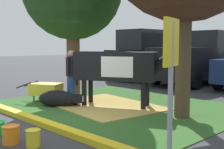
# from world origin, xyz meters

# --- Properties ---
(ground_plane) EXTENTS (80.00, 80.00, 0.00)m
(ground_plane) POSITION_xyz_m (0.00, 0.00, 0.00)
(ground_plane) COLOR #38383D
(grass_island) EXTENTS (6.55, 5.17, 0.02)m
(grass_island) POSITION_xyz_m (-0.28, 2.12, 0.01)
(grass_island) COLOR #2D5B23
(grass_island) RESTS_ON ground
(curb_yellow) EXTENTS (7.75, 0.24, 0.12)m
(curb_yellow) POSITION_xyz_m (-0.28, -0.61, 0.06)
(curb_yellow) COLOR yellow
(curb_yellow) RESTS_ON ground
(hay_bedding) EXTENTS (3.47, 2.78, 0.04)m
(hay_bedding) POSITION_xyz_m (-0.56, 1.76, 0.03)
(hay_bedding) COLOR tan
(hay_bedding) RESTS_ON ground
(cow_holstein) EXTENTS (2.92, 1.82, 1.61)m
(cow_holstein) POSITION_xyz_m (-0.22, 2.01, 1.15)
(cow_holstein) COLOR black
(cow_holstein) RESTS_ON ground
(calf_lying) EXTENTS (1.23, 1.05, 0.48)m
(calf_lying) POSITION_xyz_m (-1.39, 0.76, 0.24)
(calf_lying) COLOR black
(calf_lying) RESTS_ON ground
(person_handler) EXTENTS (0.34, 0.49, 1.60)m
(person_handler) POSITION_xyz_m (-1.75, 1.48, 0.86)
(person_handler) COLOR #23478C
(person_handler) RESTS_ON ground
(wheelbarrow) EXTENTS (1.53, 1.15, 0.63)m
(wheelbarrow) POSITION_xyz_m (-2.30, 0.94, 0.39)
(wheelbarrow) COLOR gold
(wheelbarrow) RESTS_ON ground
(parking_sign) EXTENTS (0.16, 0.43, 2.06)m
(parking_sign) POSITION_xyz_m (3.67, -1.09, 1.46)
(parking_sign) COLOR #99999E
(parking_sign) RESTS_ON ground
(bucket_orange) EXTENTS (0.32, 0.32, 0.33)m
(bucket_orange) POSITION_xyz_m (0.70, -1.67, 0.17)
(bucket_orange) COLOR orange
(bucket_orange) RESTS_ON ground
(bucket_yellow) EXTENTS (0.27, 0.27, 0.30)m
(bucket_yellow) POSITION_xyz_m (1.11, -1.47, 0.16)
(bucket_yellow) COLOR yellow
(bucket_yellow) RESTS_ON ground
(suv_black) EXTENTS (2.13, 4.61, 2.52)m
(suv_black) POSITION_xyz_m (-4.23, 8.28, 1.27)
(suv_black) COLOR black
(suv_black) RESTS_ON ground
(pickup_truck_black) EXTENTS (2.23, 5.41, 2.42)m
(pickup_truck_black) POSITION_xyz_m (-1.45, 8.45, 1.11)
(pickup_truck_black) COLOR black
(pickup_truck_black) RESTS_ON ground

